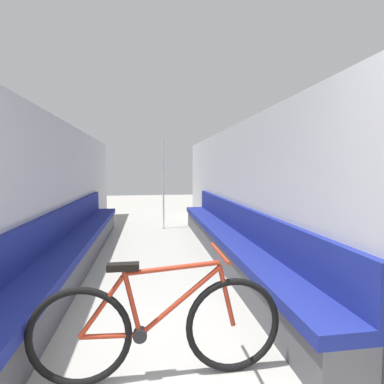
{
  "coord_description": "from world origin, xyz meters",
  "views": [
    {
      "loc": [
        -0.09,
        -0.63,
        1.39
      ],
      "look_at": [
        0.38,
        2.5,
        1.14
      ],
      "focal_mm": 28.0,
      "sensor_mm": 36.0,
      "label": 1
    }
  ],
  "objects_px": {
    "bicycle": "(159,327)",
    "grab_pole_near": "(163,185)",
    "bench_seat_row_right": "(227,241)",
    "bench_seat_row_left": "(76,247)"
  },
  "relations": [
    {
      "from": "grab_pole_near",
      "to": "bench_seat_row_left",
      "type": "bearing_deg",
      "value": -118.45
    },
    {
      "from": "bench_seat_row_left",
      "to": "grab_pole_near",
      "type": "height_order",
      "value": "grab_pole_near"
    },
    {
      "from": "bicycle",
      "to": "bench_seat_row_left",
      "type": "bearing_deg",
      "value": 97.86
    },
    {
      "from": "bench_seat_row_right",
      "to": "bicycle",
      "type": "distance_m",
      "value": 2.69
    },
    {
      "from": "bicycle",
      "to": "grab_pole_near",
      "type": "bearing_deg",
      "value": 70.8
    },
    {
      "from": "bicycle",
      "to": "grab_pole_near",
      "type": "relative_size",
      "value": 0.8
    },
    {
      "from": "bicycle",
      "to": "grab_pole_near",
      "type": "xyz_separation_m",
      "value": [
        0.3,
        4.97,
        0.65
      ]
    },
    {
      "from": "bench_seat_row_right",
      "to": "grab_pole_near",
      "type": "bearing_deg",
      "value": 108.16
    },
    {
      "from": "grab_pole_near",
      "to": "bench_seat_row_right",
      "type": "bearing_deg",
      "value": -71.84
    },
    {
      "from": "bench_seat_row_left",
      "to": "grab_pole_near",
      "type": "distance_m",
      "value": 2.96
    }
  ]
}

